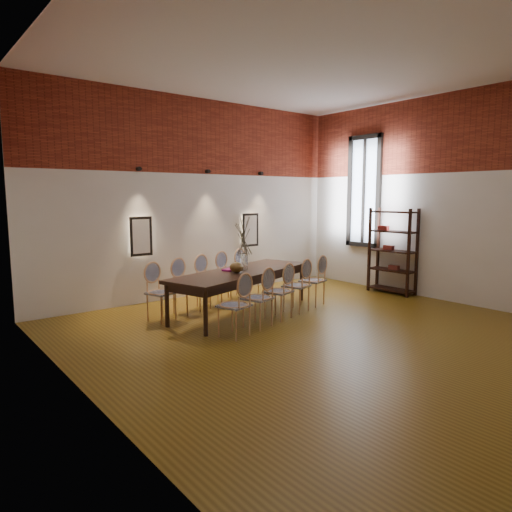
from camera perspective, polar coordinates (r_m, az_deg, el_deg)
floor at (r=7.04m, az=8.21°, el=-9.61°), size 7.00×7.00×0.02m
ceiling at (r=7.01m, az=8.88°, el=23.63°), size 7.00×7.00×0.02m
wall_back at (r=9.51m, az=-7.45°, el=7.14°), size 7.00×0.10×4.00m
wall_left at (r=4.79m, az=-22.00°, el=6.30°), size 0.10×7.00×4.00m
wall_right at (r=9.64m, az=23.16°, el=6.60°), size 0.10×7.00×4.00m
brick_band_back at (r=9.53m, az=-7.35°, el=14.68°), size 7.00×0.02×1.50m
brick_band_left at (r=4.95m, az=-21.93°, el=20.94°), size 0.02×7.00×1.50m
brick_band_right at (r=9.65m, az=23.35°, el=14.04°), size 0.02×7.00×1.50m
niche_left at (r=8.85m, az=-14.25°, el=2.41°), size 0.36×0.06×0.66m
niche_right at (r=10.20m, az=-0.82°, el=3.29°), size 0.36×0.06×0.66m
spot_fixture_left at (r=8.80m, az=-14.44°, el=10.52°), size 0.08×0.10×0.08m
spot_fixture_mid at (r=9.52m, az=-6.05°, el=10.47°), size 0.08×0.10×0.08m
spot_fixture_right at (r=10.34m, az=0.61°, el=10.28°), size 0.08×0.10×0.08m
window_glass at (r=10.67m, az=13.39°, el=7.85°), size 0.02×0.78×2.38m
window_frame at (r=10.65m, az=13.33°, el=7.85°), size 0.08×0.90×2.50m
window_mullion at (r=10.65m, az=13.33°, el=7.85°), size 0.06×0.06×2.40m
dining_table at (r=8.10m, az=-1.77°, el=-4.45°), size 3.15×1.76×0.75m
chair_near_a at (r=6.70m, az=-2.76°, el=-6.18°), size 0.54×0.54×0.94m
chair_near_b at (r=7.17m, az=0.21°, el=-5.26°), size 0.54×0.54×0.94m
chair_near_c at (r=7.65m, az=2.80°, el=-4.43°), size 0.54×0.54×0.94m
chair_near_d at (r=8.16m, az=5.07°, el=-3.71°), size 0.54×0.54×0.94m
chair_near_e at (r=8.67m, az=7.07°, el=-3.06°), size 0.54×0.54×0.94m
chair_far_a at (r=7.71m, az=-11.76°, el=-4.50°), size 0.54×0.54×0.94m
chair_far_b at (r=8.12m, az=-8.65°, el=-3.82°), size 0.54×0.54×0.94m
chair_far_c at (r=8.55m, az=-5.86°, el=-3.19°), size 0.54×0.54×0.94m
chair_far_d at (r=9.01m, az=-3.35°, el=-2.62°), size 0.54×0.54×0.94m
chair_far_e at (r=9.47m, az=-1.08°, el=-2.10°), size 0.54×0.54×0.94m
vase at (r=8.05m, az=-1.54°, el=-0.72°), size 0.14×0.14×0.30m
dried_branches at (r=8.00m, az=-1.55°, el=2.47°), size 0.50×0.50×0.70m
bowl at (r=7.82m, az=-2.45°, el=-1.42°), size 0.24×0.24×0.18m
book at (r=8.04m, az=-3.25°, el=-1.71°), size 0.30×0.25×0.03m
shelving_rack at (r=10.04m, az=16.70°, el=0.61°), size 0.42×1.01×1.80m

